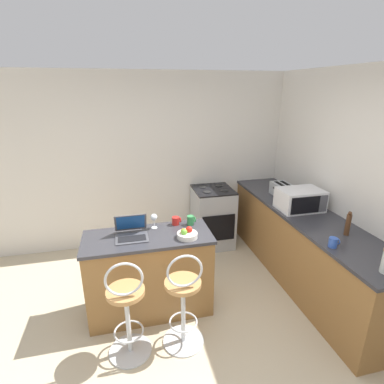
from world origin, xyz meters
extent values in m
plane|color=#BCAD8E|center=(0.00, 0.00, 0.00)|extent=(20.00, 20.00, 0.00)
cube|color=silver|center=(0.00, 2.40, 1.30)|extent=(12.00, 0.06, 2.60)
cube|color=olive|center=(-0.28, 0.76, 0.44)|extent=(1.29, 0.54, 0.88)
cube|color=#333338|center=(-0.28, 0.76, 0.90)|extent=(1.32, 0.57, 0.03)
cube|color=olive|center=(1.68, 0.93, 0.44)|extent=(0.65, 2.87, 0.88)
cube|color=#333338|center=(1.68, 0.93, 0.90)|extent=(0.68, 2.90, 0.03)
cylinder|color=silver|center=(-0.53, 0.23, 0.01)|extent=(0.40, 0.40, 0.02)
cylinder|color=silver|center=(-0.53, 0.23, 0.34)|extent=(0.04, 0.04, 0.65)
torus|color=silver|center=(-0.53, 0.23, 0.24)|extent=(0.28, 0.28, 0.02)
cylinder|color=#B7844C|center=(-0.53, 0.23, 0.67)|extent=(0.34, 0.34, 0.04)
torus|color=silver|center=(-0.53, 0.13, 0.87)|extent=(0.32, 0.02, 0.32)
cylinder|color=silver|center=(-0.02, 0.23, 0.01)|extent=(0.40, 0.40, 0.02)
cylinder|color=silver|center=(-0.02, 0.23, 0.34)|extent=(0.04, 0.04, 0.65)
torus|color=silver|center=(-0.02, 0.23, 0.24)|extent=(0.28, 0.28, 0.02)
cylinder|color=#B7844C|center=(-0.02, 0.23, 0.67)|extent=(0.34, 0.34, 0.04)
torus|color=silver|center=(-0.02, 0.13, 0.87)|extent=(0.32, 0.02, 0.32)
cube|color=#47474C|center=(-0.44, 0.74, 0.92)|extent=(0.33, 0.24, 0.01)
cube|color=black|center=(-0.44, 0.72, 0.93)|extent=(0.28, 0.13, 0.00)
cube|color=#47474C|center=(-0.44, 0.87, 1.04)|extent=(0.33, 0.10, 0.21)
cube|color=#19478C|center=(-0.44, 0.86, 1.04)|extent=(0.29, 0.08, 0.17)
cube|color=silver|center=(1.64, 1.04, 1.05)|extent=(0.53, 0.37, 0.26)
cube|color=black|center=(1.59, 0.85, 1.05)|extent=(0.37, 0.01, 0.21)
cube|color=#4C4C51|center=(1.83, 0.85, 1.05)|extent=(0.11, 0.01, 0.21)
cube|color=#9EA3A8|center=(1.68, 1.55, 1.01)|extent=(0.22, 0.32, 0.18)
cube|color=black|center=(1.63, 1.55, 1.10)|extent=(0.05, 0.22, 0.00)
cube|color=black|center=(1.72, 1.55, 1.10)|extent=(0.05, 0.22, 0.00)
cube|color=black|center=(1.56, 1.55, 1.04)|extent=(0.02, 0.02, 0.02)
cube|color=#9EA3A8|center=(0.83, 2.05, 0.45)|extent=(0.58, 0.60, 0.90)
cube|color=black|center=(0.83, 1.74, 0.41)|extent=(0.49, 0.01, 0.40)
cube|color=black|center=(0.83, 2.05, 0.91)|extent=(0.58, 0.60, 0.02)
cylinder|color=black|center=(0.70, 1.93, 0.92)|extent=(0.11, 0.11, 0.01)
cylinder|color=black|center=(0.96, 1.93, 0.92)|extent=(0.11, 0.11, 0.01)
cylinder|color=black|center=(0.70, 2.17, 0.92)|extent=(0.11, 0.11, 0.01)
cylinder|color=black|center=(0.96, 2.17, 0.92)|extent=(0.11, 0.11, 0.01)
cylinder|color=#4C2D19|center=(1.73, 0.31, 1.03)|extent=(0.05, 0.05, 0.23)
sphere|color=#4C2D19|center=(1.73, 0.31, 1.16)|extent=(0.04, 0.04, 0.04)
cylinder|color=red|center=(0.06, 0.96, 0.96)|extent=(0.08, 0.08, 0.09)
torus|color=red|center=(0.11, 0.96, 0.97)|extent=(0.01, 0.06, 0.06)
cylinder|color=silver|center=(-0.19, 0.93, 0.92)|extent=(0.07, 0.07, 0.00)
cylinder|color=silver|center=(-0.19, 0.93, 0.97)|extent=(0.01, 0.01, 0.09)
sphere|color=silver|center=(-0.19, 0.93, 1.05)|extent=(0.07, 0.07, 0.07)
cylinder|color=#2D51AD|center=(1.43, 0.13, 0.97)|extent=(0.08, 0.08, 0.09)
torus|color=#2D51AD|center=(1.48, 0.13, 0.97)|extent=(0.01, 0.06, 0.06)
cylinder|color=#338447|center=(0.22, 0.92, 0.97)|extent=(0.08, 0.08, 0.10)
torus|color=#338447|center=(0.27, 0.92, 0.98)|extent=(0.01, 0.07, 0.07)
cylinder|color=silver|center=(0.11, 0.63, 0.95)|extent=(0.21, 0.21, 0.05)
sphere|color=red|center=(0.14, 0.65, 1.00)|extent=(0.07, 0.07, 0.07)
sphere|color=orange|center=(0.08, 0.64, 0.99)|extent=(0.06, 0.06, 0.06)
sphere|color=#66B233|center=(0.08, 0.62, 0.99)|extent=(0.07, 0.07, 0.07)
camera|label=1|loc=(-0.47, -2.03, 2.36)|focal=28.00mm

